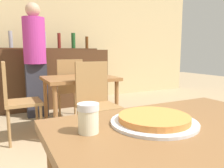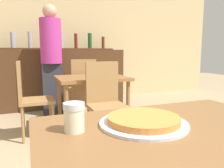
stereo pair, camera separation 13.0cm
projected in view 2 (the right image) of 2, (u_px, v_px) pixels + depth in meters
The scene contains 11 objects.
wall_back at pixel (51, 35), 4.56m from camera, with size 8.00×0.05×2.80m.
dining_table_near at pixel (175, 152), 0.84m from camera, with size 1.04×0.71×0.75m.
dining_table_far at pixel (92, 84), 2.89m from camera, with size 0.90×0.72×0.72m.
bar_counter at pixel (56, 78), 4.21m from camera, with size 2.60×0.56×1.09m.
bar_back_shelf at pixel (53, 45), 4.25m from camera, with size 2.39×0.24×0.35m.
chair_far_side_front at pixel (105, 98), 2.42m from camera, with size 0.40×0.40×0.94m.
chair_far_side_back at pixel (83, 85), 3.39m from camera, with size 0.40×0.40×0.94m.
chair_far_side_left at pixel (29, 94), 2.62m from camera, with size 0.40×0.40×0.94m.
pizza_tray at pixel (143, 121), 0.87m from camera, with size 0.35×0.35×0.04m.
cheese_shaker at pixel (74, 117), 0.79m from camera, with size 0.08×0.08×0.11m.
person_standing at pixel (51, 56), 3.57m from camera, with size 0.34×0.34×1.80m.
Camera 2 is at (-0.52, -0.65, 1.04)m, focal length 35.00 mm.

